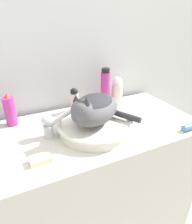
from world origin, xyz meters
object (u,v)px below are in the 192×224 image
object	(u,v)px
shampoo_bottle_tall	(105,88)
lotion_bottle_white	(117,91)
soap_bar	(40,160)
deodorant_stick	(74,100)
cat	(94,108)
faucet	(51,123)
spray_bottle_trigger	(10,111)

from	to	relation	value
shampoo_bottle_tall	lotion_bottle_white	size ratio (longest dim) A/B	1.35
shampoo_bottle_tall	soap_bar	world-z (taller)	shampoo_bottle_tall
deodorant_stick	soap_bar	world-z (taller)	deodorant_stick
cat	faucet	bearing A→B (deg)	-49.72
faucet	soap_bar	xyz separation A→B (m)	(-0.09, -0.15, -0.06)
faucet	soap_bar	world-z (taller)	faucet
cat	soap_bar	size ratio (longest dim) A/B	4.50
deodorant_stick	shampoo_bottle_tall	bearing A→B (deg)	0.00
cat	deodorant_stick	xyz separation A→B (m)	(-0.01, 0.24, -0.06)
shampoo_bottle_tall	spray_bottle_trigger	size ratio (longest dim) A/B	1.36
cat	soap_bar	world-z (taller)	cat
lotion_bottle_white	shampoo_bottle_tall	bearing A→B (deg)	180.00
cat	spray_bottle_trigger	distance (m)	0.41
shampoo_bottle_tall	soap_bar	distance (m)	0.58
shampoo_bottle_tall	spray_bottle_trigger	bearing A→B (deg)	-180.00
faucet	shampoo_bottle_tall	xyz separation A→B (m)	(0.37, 0.19, 0.04)
faucet	cat	bearing A→B (deg)	-2.40
deodorant_stick	spray_bottle_trigger	world-z (taller)	spray_bottle_trigger
deodorant_stick	soap_bar	xyz separation A→B (m)	(-0.26, -0.34, -0.06)
faucet	lotion_bottle_white	bearing A→B (deg)	35.33
faucet	spray_bottle_trigger	distance (m)	0.25
deodorant_stick	spray_bottle_trigger	size ratio (longest dim) A/B	0.84
cat	spray_bottle_trigger	world-z (taller)	cat
faucet	deodorant_stick	size ratio (longest dim) A/B	1.15
faucet	lotion_bottle_white	xyz separation A→B (m)	(0.45, 0.19, 0.01)
cat	lotion_bottle_white	size ratio (longest dim) A/B	2.08
faucet	spray_bottle_trigger	bearing A→B (deg)	139.98
spray_bottle_trigger	soap_bar	size ratio (longest dim) A/B	2.15
faucet	shampoo_bottle_tall	bearing A→B (deg)	39.76
deodorant_stick	lotion_bottle_white	distance (m)	0.27
lotion_bottle_white	soap_bar	xyz separation A→B (m)	(-0.53, -0.34, -0.07)
lotion_bottle_white	spray_bottle_trigger	size ratio (longest dim) A/B	1.01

